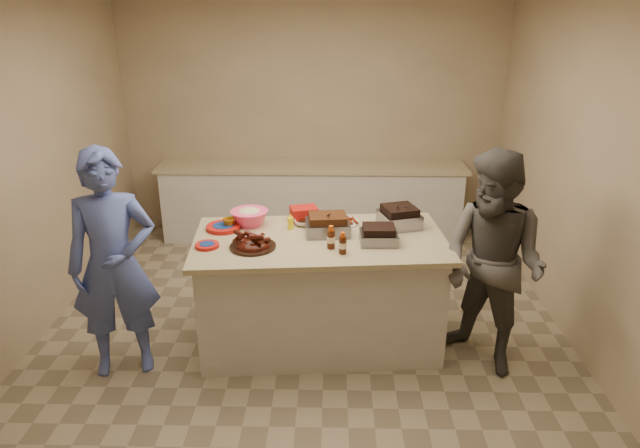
{
  "coord_description": "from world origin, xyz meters",
  "views": [
    {
      "loc": [
        0.23,
        -4.28,
        2.69
      ],
      "look_at": [
        0.14,
        -0.08,
        1.04
      ],
      "focal_mm": 32.0,
      "sensor_mm": 36.0,
      "label": 1
    }
  ],
  "objects_px": {
    "mustard_bottle": "(291,229)",
    "guest_blue": "(128,366)",
    "bbq_bottle_b": "(343,253)",
    "guest_gray": "(481,363)",
    "rib_platter": "(253,247)",
    "plastic_cup": "(229,228)",
    "coleslaw_bowl": "(250,225)",
    "bbq_bottle_a": "(331,248)",
    "island": "(320,340)",
    "roasting_pan": "(399,226)"
  },
  "relations": [
    {
      "from": "bbq_bottle_a",
      "to": "mustard_bottle",
      "type": "height_order",
      "value": "bbq_bottle_a"
    },
    {
      "from": "rib_platter",
      "to": "guest_gray",
      "type": "bearing_deg",
      "value": -3.35
    },
    {
      "from": "rib_platter",
      "to": "bbq_bottle_b",
      "type": "height_order",
      "value": "bbq_bottle_b"
    },
    {
      "from": "rib_platter",
      "to": "plastic_cup",
      "type": "relative_size",
      "value": 3.66
    },
    {
      "from": "roasting_pan",
      "to": "bbq_bottle_b",
      "type": "distance_m",
      "value": 0.73
    },
    {
      "from": "island",
      "to": "bbq_bottle_b",
      "type": "bearing_deg",
      "value": -63.61
    },
    {
      "from": "bbq_bottle_a",
      "to": "coleslaw_bowl",
      "type": "bearing_deg",
      "value": 145.61
    },
    {
      "from": "island",
      "to": "roasting_pan",
      "type": "height_order",
      "value": "roasting_pan"
    },
    {
      "from": "island",
      "to": "coleslaw_bowl",
      "type": "distance_m",
      "value": 1.15
    },
    {
      "from": "guest_gray",
      "to": "guest_blue",
      "type": "bearing_deg",
      "value": -129.76
    },
    {
      "from": "island",
      "to": "plastic_cup",
      "type": "bearing_deg",
      "value": 161.27
    },
    {
      "from": "roasting_pan",
      "to": "guest_gray",
      "type": "height_order",
      "value": "roasting_pan"
    },
    {
      "from": "plastic_cup",
      "to": "guest_gray",
      "type": "xyz_separation_m",
      "value": [
        2.05,
        -0.49,
        -0.94
      ]
    },
    {
      "from": "bbq_bottle_b",
      "to": "bbq_bottle_a",
      "type": "bearing_deg",
      "value": 132.02
    },
    {
      "from": "bbq_bottle_a",
      "to": "guest_gray",
      "type": "height_order",
      "value": "bbq_bottle_a"
    },
    {
      "from": "bbq_bottle_b",
      "to": "plastic_cup",
      "type": "relative_size",
      "value": 1.75
    },
    {
      "from": "rib_platter",
      "to": "island",
      "type": "bearing_deg",
      "value": 21.11
    },
    {
      "from": "guest_blue",
      "to": "island",
      "type": "bearing_deg",
      "value": -0.08
    },
    {
      "from": "mustard_bottle",
      "to": "plastic_cup",
      "type": "bearing_deg",
      "value": 179.83
    },
    {
      "from": "bbq_bottle_a",
      "to": "guest_gray",
      "type": "xyz_separation_m",
      "value": [
        1.2,
        -0.11,
        -0.94
      ]
    },
    {
      "from": "island",
      "to": "roasting_pan",
      "type": "relative_size",
      "value": 6.67
    },
    {
      "from": "mustard_bottle",
      "to": "guest_gray",
      "type": "xyz_separation_m",
      "value": [
        1.54,
        -0.49,
        -0.94
      ]
    },
    {
      "from": "guest_blue",
      "to": "coleslaw_bowl",
      "type": "bearing_deg",
      "value": 21.45
    },
    {
      "from": "rib_platter",
      "to": "mustard_bottle",
      "type": "xyz_separation_m",
      "value": [
        0.26,
        0.38,
        0.0
      ]
    },
    {
      "from": "mustard_bottle",
      "to": "guest_blue",
      "type": "height_order",
      "value": "mustard_bottle"
    },
    {
      "from": "coleslaw_bowl",
      "to": "guest_gray",
      "type": "distance_m",
      "value": 2.18
    },
    {
      "from": "rib_platter",
      "to": "mustard_bottle",
      "type": "height_order",
      "value": "rib_platter"
    },
    {
      "from": "coleslaw_bowl",
      "to": "guest_gray",
      "type": "xyz_separation_m",
      "value": [
        1.88,
        -0.57,
        -0.94
      ]
    },
    {
      "from": "rib_platter",
      "to": "guest_blue",
      "type": "bearing_deg",
      "value": -168.13
    },
    {
      "from": "plastic_cup",
      "to": "mustard_bottle",
      "type": "bearing_deg",
      "value": -0.17
    },
    {
      "from": "mustard_bottle",
      "to": "guest_gray",
      "type": "bearing_deg",
      "value": -17.56
    },
    {
      "from": "island",
      "to": "coleslaw_bowl",
      "type": "bearing_deg",
      "value": 150.47
    },
    {
      "from": "rib_platter",
      "to": "roasting_pan",
      "type": "xyz_separation_m",
      "value": [
        1.16,
        0.46,
        0.0
      ]
    },
    {
      "from": "roasting_pan",
      "to": "plastic_cup",
      "type": "height_order",
      "value": "roasting_pan"
    },
    {
      "from": "coleslaw_bowl",
      "to": "guest_gray",
      "type": "bearing_deg",
      "value": -16.93
    },
    {
      "from": "rib_platter",
      "to": "roasting_pan",
      "type": "height_order",
      "value": "rib_platter"
    },
    {
      "from": "rib_platter",
      "to": "bbq_bottle_b",
      "type": "distance_m",
      "value": 0.69
    },
    {
      "from": "guest_gray",
      "to": "mustard_bottle",
      "type": "bearing_deg",
      "value": -149.48
    },
    {
      "from": "bbq_bottle_b",
      "to": "guest_gray",
      "type": "height_order",
      "value": "bbq_bottle_b"
    },
    {
      "from": "rib_platter",
      "to": "coleslaw_bowl",
      "type": "bearing_deg",
      "value": 100.48
    },
    {
      "from": "roasting_pan",
      "to": "plastic_cup",
      "type": "relative_size",
      "value": 3.08
    },
    {
      "from": "bbq_bottle_a",
      "to": "rib_platter",
      "type": "bearing_deg",
      "value": -179.79
    },
    {
      "from": "rib_platter",
      "to": "bbq_bottle_a",
      "type": "bearing_deg",
      "value": 0.21
    },
    {
      "from": "island",
      "to": "mustard_bottle",
      "type": "height_order",
      "value": "mustard_bottle"
    },
    {
      "from": "roasting_pan",
      "to": "bbq_bottle_b",
      "type": "xyz_separation_m",
      "value": [
        -0.48,
        -0.56,
        0.0
      ]
    },
    {
      "from": "bbq_bottle_a",
      "to": "guest_gray",
      "type": "relative_size",
      "value": 0.1
    },
    {
      "from": "bbq_bottle_b",
      "to": "guest_blue",
      "type": "distance_m",
      "value": 1.93
    },
    {
      "from": "rib_platter",
      "to": "guest_blue",
      "type": "relative_size",
      "value": 0.2
    },
    {
      "from": "roasting_pan",
      "to": "bbq_bottle_a",
      "type": "relative_size",
      "value": 1.65
    },
    {
      "from": "island",
      "to": "rib_platter",
      "type": "bearing_deg",
      "value": -163.69
    }
  ]
}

